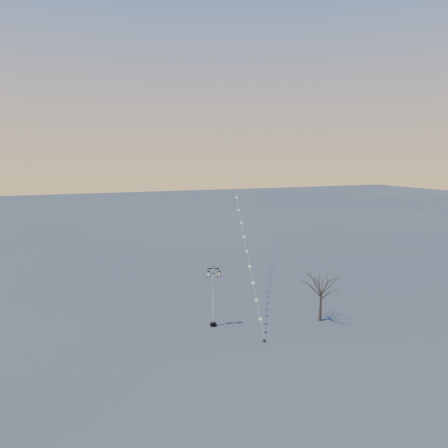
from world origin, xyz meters
TOP-DOWN VIEW (x-y plane):
  - ground at (0.00, 0.00)m, footprint 300.00×300.00m
  - street_lamp at (-1.80, 3.54)m, footprint 1.33×0.73m
  - bare_tree at (7.55, 1.02)m, footprint 2.78×2.78m
  - kite_train at (6.37, 19.65)m, footprint 11.62×41.81m

SIDE VIEW (x-z plane):
  - ground at x=0.00m, z-range 0.00..0.00m
  - street_lamp at x=-1.80m, z-range 0.29..5.67m
  - bare_tree at x=7.55m, z-range 0.89..5.50m
  - kite_train at x=6.37m, z-range -0.09..33.68m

